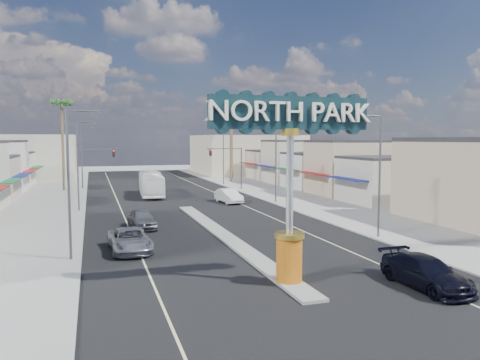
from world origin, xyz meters
TOP-DOWN VIEW (x-y plane):
  - ground at (0.00, 30.00)m, footprint 160.00×160.00m
  - road at (0.00, 30.00)m, footprint 20.00×120.00m
  - median_island at (0.00, 14.00)m, footprint 1.30×30.00m
  - sidewalk_left at (-14.00, 30.00)m, footprint 8.00×120.00m
  - sidewalk_right at (14.00, 30.00)m, footprint 8.00×120.00m
  - storefront_row_right at (24.00, 43.00)m, footprint 12.00×42.00m
  - backdrop_far_left at (-22.00, 75.00)m, footprint 20.00×20.00m
  - backdrop_far_right at (22.00, 75.00)m, footprint 20.00×20.00m
  - gateway_sign at (0.00, 1.98)m, footprint 8.20×1.50m
  - traffic_signal_left at (-9.18, 43.99)m, footprint 5.09×0.45m
  - traffic_signal_right at (9.18, 43.99)m, footprint 5.09×0.45m
  - streetlight_l_near at (-10.43, 10.00)m, footprint 2.03×0.22m
  - streetlight_l_mid at (-10.43, 30.00)m, footprint 2.03×0.22m
  - streetlight_l_far at (-10.43, 52.00)m, footprint 2.03×0.22m
  - streetlight_r_near at (10.43, 10.00)m, footprint 2.03×0.22m
  - streetlight_r_mid at (10.43, 30.00)m, footprint 2.03×0.22m
  - streetlight_r_far at (10.43, 52.00)m, footprint 2.03×0.22m
  - palm_left_far at (-13.00, 50.00)m, footprint 2.60×2.60m
  - palm_right_mid at (13.00, 56.00)m, footprint 2.60×2.60m
  - palm_right_far at (15.00, 62.00)m, footprint 2.60×2.60m
  - suv_left at (-7.06, 11.43)m, footprint 2.75×5.46m
  - suv_right at (6.13, -0.56)m, footprint 2.29×5.33m
  - car_parked_left at (-5.50, 19.08)m, footprint 2.28×4.72m
  - car_parked_right at (5.50, 31.61)m, footprint 2.27×5.05m
  - city_bus at (-2.11, 40.95)m, footprint 3.23×11.21m

SIDE VIEW (x-z plane):
  - ground at x=0.00m, z-range 0.00..0.00m
  - road at x=0.00m, z-range 0.00..0.01m
  - sidewalk_left at x=-14.00m, z-range 0.00..0.12m
  - sidewalk_right at x=14.00m, z-range 0.00..0.12m
  - median_island at x=0.00m, z-range 0.00..0.16m
  - suv_left at x=-7.06m, z-range 0.00..1.48m
  - suv_right at x=6.13m, z-range 0.00..1.53m
  - car_parked_left at x=-5.50m, z-range 0.00..1.55m
  - car_parked_right at x=5.50m, z-range 0.00..1.61m
  - city_bus at x=-2.11m, z-range 0.00..3.09m
  - storefront_row_right at x=24.00m, z-range 0.00..6.00m
  - backdrop_far_left at x=-22.00m, z-range 0.00..8.00m
  - backdrop_far_right at x=22.00m, z-range 0.00..8.00m
  - traffic_signal_left at x=-9.18m, z-range 1.27..7.27m
  - traffic_signal_right at x=9.18m, z-range 1.27..7.27m
  - streetlight_l_near at x=-10.43m, z-range 0.57..9.57m
  - streetlight_l_mid at x=-10.43m, z-range 0.57..9.57m
  - streetlight_l_far at x=-10.43m, z-range 0.57..9.57m
  - streetlight_r_near at x=10.43m, z-range 0.57..9.57m
  - streetlight_r_mid at x=10.43m, z-range 0.57..9.57m
  - streetlight_r_far at x=10.43m, z-range 0.57..9.57m
  - gateway_sign at x=0.00m, z-range 1.35..10.50m
  - palm_right_mid at x=13.00m, z-range 4.55..16.65m
  - palm_left_far at x=-13.00m, z-range 4.95..18.05m
  - palm_right_far at x=15.00m, z-range 5.34..19.44m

